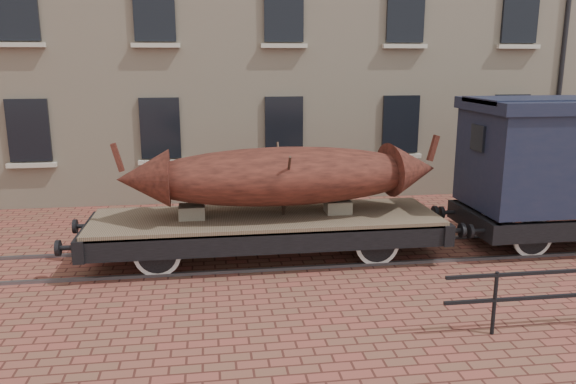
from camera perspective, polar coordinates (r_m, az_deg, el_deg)
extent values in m
plane|color=brown|center=(11.86, -1.98, -6.75)|extent=(90.00, 90.00, 0.00)
cube|color=black|center=(16.86, -24.84, 5.71)|extent=(1.10, 0.12, 1.70)
cube|color=#BBB7A4|center=(16.93, -24.59, 2.50)|extent=(1.30, 0.18, 0.12)
cube|color=black|center=(16.21, -12.85, 6.34)|extent=(1.10, 0.12, 1.70)
cube|color=#BBB7A4|center=(16.29, -12.69, 3.00)|extent=(1.30, 0.18, 0.12)
cube|color=black|center=(16.30, -0.42, 6.70)|extent=(1.10, 0.12, 1.70)
cube|color=#BBB7A4|center=(16.38, -0.38, 3.38)|extent=(1.30, 0.18, 0.12)
cube|color=black|center=(17.12, 11.35, 6.76)|extent=(1.10, 0.12, 1.70)
cube|color=#BBB7A4|center=(17.20, 11.27, 3.59)|extent=(1.30, 0.18, 0.12)
cube|color=black|center=(18.58, 21.66, 6.58)|extent=(1.10, 0.12, 1.70)
cube|color=#BBB7A4|center=(18.65, 21.50, 3.66)|extent=(1.30, 0.18, 0.12)
cube|color=black|center=(16.81, -25.93, 16.56)|extent=(1.10, 0.12, 1.70)
cube|color=#BBB7A4|center=(16.71, -25.66, 13.34)|extent=(1.30, 0.18, 0.12)
cube|color=black|center=(16.16, -13.45, 17.67)|extent=(1.10, 0.12, 1.70)
cube|color=#BBB7A4|center=(16.05, -13.29, 14.31)|extent=(1.30, 0.18, 0.12)
cube|color=black|center=(16.25, -0.44, 17.99)|extent=(1.10, 0.12, 1.70)
cube|color=#BBB7A4|center=(16.14, -0.40, 14.64)|extent=(1.30, 0.18, 0.12)
cube|color=black|center=(17.08, 11.86, 17.49)|extent=(1.10, 0.12, 1.70)
cube|color=#BBB7A4|center=(16.97, 11.77, 14.30)|extent=(1.30, 0.18, 0.12)
cube|color=black|center=(18.54, 22.53, 16.44)|extent=(1.10, 0.12, 1.70)
cube|color=#BBB7A4|center=(18.44, 22.36, 13.51)|extent=(1.30, 0.18, 0.12)
cube|color=#59595E|center=(11.18, -1.57, -7.85)|extent=(30.00, 0.08, 0.06)
cube|color=#59595E|center=(12.53, -2.33, -5.51)|extent=(30.00, 0.08, 0.06)
cylinder|color=black|center=(9.12, 20.24, -10.56)|extent=(0.06, 0.06, 1.00)
cube|color=brown|center=(11.59, -2.22, -2.64)|extent=(7.07, 2.07, 0.11)
cube|color=black|center=(10.74, -1.68, -5.19)|extent=(7.07, 0.15, 0.42)
cube|color=black|center=(12.57, -2.67, -2.44)|extent=(7.07, 0.15, 0.42)
cube|color=black|center=(11.84, -19.52, -4.20)|extent=(0.21, 2.17, 0.42)
cylinder|color=black|center=(11.24, -21.53, -5.29)|extent=(0.33, 0.09, 0.09)
cylinder|color=black|center=(11.28, -22.32, -5.30)|extent=(0.08, 0.30, 0.30)
cylinder|color=black|center=(12.56, -20.09, -3.27)|extent=(0.33, 0.09, 0.09)
cylinder|color=black|center=(12.59, -20.81, -3.29)|extent=(0.08, 0.30, 0.30)
cube|color=black|center=(12.50, 14.14, -2.93)|extent=(0.21, 2.17, 0.42)
cylinder|color=black|center=(11.98, 16.57, -3.78)|extent=(0.33, 0.09, 0.09)
cylinder|color=black|center=(12.05, 17.26, -3.74)|extent=(0.08, 0.30, 0.30)
cylinder|color=black|center=(13.23, 14.05, -2.04)|extent=(0.33, 0.09, 0.09)
cylinder|color=black|center=(13.29, 14.69, -2.01)|extent=(0.08, 0.30, 0.30)
cylinder|color=black|center=(11.70, -12.86, -5.03)|extent=(0.09, 1.79, 0.09)
cylinder|color=silver|center=(11.02, -13.14, -6.19)|extent=(0.90, 0.07, 0.90)
cylinder|color=black|center=(11.02, -13.14, -6.19)|extent=(0.74, 0.09, 0.74)
cube|color=black|center=(10.85, -13.26, -5.26)|extent=(0.85, 0.08, 0.09)
cylinder|color=silver|center=(12.39, -12.60, -3.99)|extent=(0.90, 0.07, 0.90)
cylinder|color=black|center=(12.39, -12.60, -3.99)|extent=(0.74, 0.09, 0.74)
cube|color=black|center=(12.43, -12.62, -2.84)|extent=(0.85, 0.08, 0.09)
cylinder|color=black|center=(12.12, 8.07, -4.19)|extent=(0.09, 1.79, 0.09)
cylinder|color=silver|center=(11.46, 9.06, -5.25)|extent=(0.90, 0.07, 0.90)
cylinder|color=black|center=(11.46, 9.06, -5.25)|extent=(0.74, 0.09, 0.74)
cube|color=black|center=(11.29, 9.27, -4.34)|extent=(0.85, 0.08, 0.09)
cylinder|color=silver|center=(12.78, 7.18, -3.24)|extent=(0.90, 0.07, 0.90)
cylinder|color=black|center=(12.78, 7.18, -3.24)|extent=(0.74, 0.09, 0.74)
cube|color=black|center=(12.82, 7.08, -2.13)|extent=(0.85, 0.08, 0.09)
cube|color=black|center=(11.69, -2.21, -4.37)|extent=(3.77, 0.06, 0.06)
cube|color=gray|center=(11.49, -9.74, -1.99)|extent=(0.52, 0.47, 0.26)
cube|color=gray|center=(11.78, 5.08, -1.47)|extent=(0.52, 0.47, 0.26)
ellipsoid|color=maroon|center=(11.42, -0.47, 1.64)|extent=(5.92, 2.06, 1.17)
cone|color=maroon|center=(11.27, -14.50, 1.32)|extent=(1.05, 1.15, 1.11)
cube|color=maroon|center=(11.24, -16.94, 3.38)|extent=(0.24, 0.13, 0.56)
cone|color=maroon|center=(12.20, 12.48, 2.31)|extent=(1.05, 1.15, 1.11)
cube|color=maroon|center=(12.31, 14.54, 4.35)|extent=(0.24, 0.13, 0.56)
cylinder|color=#3A2A20|center=(10.99, -0.14, 0.48)|extent=(0.05, 1.00, 1.40)
cylinder|color=#3A2A20|center=(11.91, -0.78, 1.48)|extent=(0.05, 1.00, 1.40)
cube|color=black|center=(15.11, 25.91, -1.19)|extent=(5.46, 0.15, 0.41)
cube|color=black|center=(12.91, 18.25, -2.79)|extent=(0.20, 2.18, 0.41)
cylinder|color=black|center=(12.11, 18.01, -3.82)|extent=(0.07, 0.29, 0.29)
cylinder|color=black|center=(13.38, 15.31, -2.04)|extent=(0.07, 0.29, 0.29)
cylinder|color=black|center=(13.43, 22.03, -3.38)|extent=(0.09, 1.73, 0.09)
cylinder|color=silver|center=(12.85, 23.62, -4.26)|extent=(0.87, 0.06, 0.87)
cylinder|color=black|center=(12.85, 23.62, -4.26)|extent=(0.72, 0.09, 0.72)
cylinder|color=silver|center=(14.03, 20.58, -2.57)|extent=(0.87, 0.06, 0.87)
cylinder|color=black|center=(14.03, 20.58, -2.57)|extent=(0.72, 0.09, 0.72)
cube|color=black|center=(12.54, 18.77, 5.23)|extent=(0.07, 0.55, 0.55)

